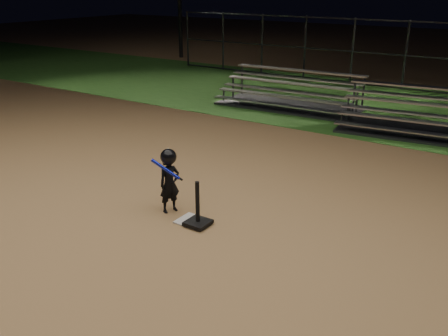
{
  "coord_description": "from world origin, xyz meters",
  "views": [
    {
      "loc": [
        4.61,
        -5.95,
        3.81
      ],
      "look_at": [
        0.0,
        1.0,
        0.65
      ],
      "focal_mm": 39.74,
      "sensor_mm": 36.0,
      "label": 1
    }
  ],
  "objects_px": {
    "child_batter": "(169,179)",
    "bleacher_right": "(430,125)",
    "bleacher_left": "(290,100)",
    "batting_tee": "(198,217)",
    "home_plate": "(191,221)"
  },
  "relations": [
    {
      "from": "bleacher_left",
      "to": "home_plate",
      "type": "bearing_deg",
      "value": -76.82
    },
    {
      "from": "home_plate",
      "to": "bleacher_right",
      "type": "distance_m",
      "value": 7.88
    },
    {
      "from": "batting_tee",
      "to": "bleacher_left",
      "type": "bearing_deg",
      "value": 106.41
    },
    {
      "from": "home_plate",
      "to": "batting_tee",
      "type": "relative_size",
      "value": 0.59
    },
    {
      "from": "child_batter",
      "to": "home_plate",
      "type": "bearing_deg",
      "value": -79.53
    },
    {
      "from": "batting_tee",
      "to": "child_batter",
      "type": "xyz_separation_m",
      "value": [
        -0.73,
        0.18,
        0.45
      ]
    },
    {
      "from": "child_batter",
      "to": "bleacher_left",
      "type": "xyz_separation_m",
      "value": [
        -1.72,
        8.14,
        -0.39
      ]
    },
    {
      "from": "bleacher_right",
      "to": "bleacher_left",
      "type": "bearing_deg",
      "value": 164.78
    },
    {
      "from": "child_batter",
      "to": "bleacher_right",
      "type": "relative_size",
      "value": 0.24
    },
    {
      "from": "home_plate",
      "to": "bleacher_left",
      "type": "height_order",
      "value": "bleacher_left"
    },
    {
      "from": "bleacher_left",
      "to": "bleacher_right",
      "type": "bearing_deg",
      "value": -11.07
    },
    {
      "from": "bleacher_left",
      "to": "bleacher_right",
      "type": "height_order",
      "value": "bleacher_right"
    },
    {
      "from": "child_batter",
      "to": "bleacher_right",
      "type": "height_order",
      "value": "child_batter"
    },
    {
      "from": "batting_tee",
      "to": "bleacher_left",
      "type": "distance_m",
      "value": 8.68
    },
    {
      "from": "bleacher_right",
      "to": "home_plate",
      "type": "bearing_deg",
      "value": -112.28
    }
  ]
}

